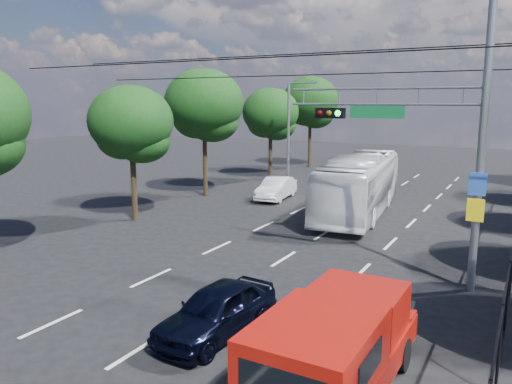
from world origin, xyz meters
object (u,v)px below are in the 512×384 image
Objects in this scene: signal_mast at (440,121)px; white_bus at (360,185)px; red_pickup at (336,347)px; white_van at (276,188)px; navy_hatchback at (217,310)px.

white_bus is at bearing 120.39° from signal_mast.
red_pickup is (-0.49, -7.53, -4.15)m from signal_mast.
red_pickup is 20.57m from white_van.
navy_hatchback is 15.32m from white_bus.
signal_mast is at bearing -66.36° from white_bus.
signal_mast reaches higher than navy_hatchback.
navy_hatchback is 0.96× the size of white_van.
red_pickup is at bearing -13.41° from navy_hatchback.
signal_mast reaches higher than white_van.
navy_hatchback is at bearing 162.12° from red_pickup.
navy_hatchback is 0.35× the size of white_bus.
signal_mast reaches higher than red_pickup.
red_pickup is 1.39× the size of white_van.
signal_mast is 8.61m from red_pickup.
white_bus is (-5.20, 8.87, -3.70)m from signal_mast.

